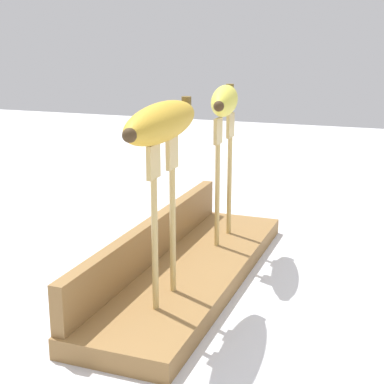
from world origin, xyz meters
TOP-DOWN VIEW (x-y plane):
  - ground_plane at (0.00, 0.00)m, footprint 3.00×3.00m
  - wooden_board at (0.00, 0.00)m, footprint 0.47×0.13m
  - board_backstop at (0.00, 0.06)m, footprint 0.47×0.02m
  - fork_stand_left at (-0.11, -0.01)m, footprint 0.08×0.01m
  - fork_stand_right at (0.11, -0.01)m, footprint 0.08×0.01m
  - banana_raised_left at (-0.11, -0.01)m, footprint 0.20×0.06m
  - banana_raised_right at (0.11, -0.01)m, footprint 0.15×0.06m

SIDE VIEW (x-z plane):
  - ground_plane at x=0.00m, z-range 0.00..0.00m
  - wooden_board at x=0.00m, z-range 0.00..0.02m
  - board_backstop at x=0.00m, z-range 0.02..0.08m
  - fork_stand_left at x=-0.11m, z-range 0.04..0.23m
  - fork_stand_right at x=0.11m, z-range 0.04..0.23m
  - banana_raised_left at x=-0.11m, z-range 0.21..0.25m
  - banana_raised_right at x=0.11m, z-range 0.21..0.25m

